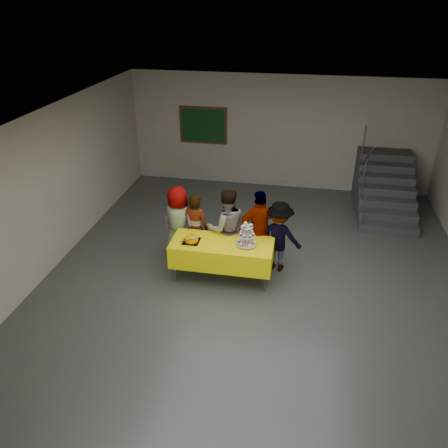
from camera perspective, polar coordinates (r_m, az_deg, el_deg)
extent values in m
plane|color=#4C514C|center=(8.08, 3.97, -8.78)|extent=(10.00, 10.00, 0.00)
cube|color=#ADA18B|center=(11.91, 7.27, 11.74)|extent=(8.00, 0.04, 3.00)
cube|color=#ADA18B|center=(8.60, -23.16, 2.91)|extent=(0.04, 10.00, 3.00)
cube|color=silver|center=(6.71, 4.83, 12.09)|extent=(8.00, 10.00, 0.04)
cube|color=#999999|center=(12.38, 6.86, 5.33)|extent=(7.90, 0.03, 0.12)
cylinder|color=#595960|center=(8.16, -6.47, -5.33)|extent=(0.04, 0.04, 0.73)
cylinder|color=#595960|center=(7.89, 5.38, -6.59)|extent=(0.04, 0.04, 0.73)
cylinder|color=#595960|center=(8.63, -5.39, -3.23)|extent=(0.04, 0.04, 0.73)
cylinder|color=#595960|center=(8.37, 5.79, -4.34)|extent=(0.04, 0.04, 0.73)
cube|color=#595960|center=(8.02, -0.26, -2.62)|extent=(1.80, 0.70, 0.02)
cube|color=#FFEB05|center=(8.12, -0.26, -3.77)|extent=(1.88, 0.78, 0.44)
cylinder|color=silver|center=(7.94, 2.96, -2.71)|extent=(0.18, 0.18, 0.01)
cylinder|color=silver|center=(7.84, 3.00, -1.43)|extent=(0.02, 0.02, 0.42)
cylinder|color=silver|center=(7.93, 2.97, -2.56)|extent=(0.38, 0.38, 0.01)
cylinder|color=silver|center=(7.84, 3.00, -1.49)|extent=(0.30, 0.30, 0.01)
cylinder|color=silver|center=(7.76, 3.03, -0.40)|extent=(0.22, 0.22, 0.01)
cube|color=black|center=(8.05, -4.28, -2.24)|extent=(0.30, 0.30, 0.02)
cylinder|color=#FF9E00|center=(8.03, -4.29, -1.97)|extent=(0.25, 0.25, 0.07)
ellipsoid|color=#FF9E00|center=(8.01, -4.30, -1.75)|extent=(0.25, 0.25, 0.05)
ellipsoid|color=white|center=(7.97, -4.05, -1.80)|extent=(0.08, 0.08, 0.02)
cube|color=silver|center=(7.90, -4.68, -2.10)|extent=(0.30, 0.16, 0.04)
imported|color=slate|center=(8.74, -5.96, 0.18)|extent=(0.87, 0.72, 1.53)
imported|color=slate|center=(8.61, -3.75, -0.51)|extent=(0.55, 0.39, 1.43)
imported|color=#5C5D65|center=(8.43, 0.34, -0.50)|extent=(0.94, 0.84, 1.60)
imported|color=slate|center=(8.37, 4.71, -0.77)|extent=(1.02, 0.67, 1.61)
imported|color=slate|center=(8.37, 7.15, -1.63)|extent=(1.00, 0.69, 1.43)
cube|color=#424447|center=(10.54, 20.64, -0.57)|extent=(1.30, 0.30, 0.18)
cube|color=#424447|center=(10.76, 20.51, 0.61)|extent=(1.30, 0.30, 0.36)
cube|color=#424447|center=(10.99, 20.38, 1.74)|extent=(1.30, 0.30, 0.54)
cube|color=#424447|center=(11.22, 20.26, 2.83)|extent=(1.30, 0.30, 0.72)
cube|color=#424447|center=(11.45, 20.15, 3.87)|extent=(1.30, 0.30, 0.90)
cube|color=#424447|center=(11.69, 20.04, 4.87)|extent=(1.30, 0.30, 1.08)
cube|color=#424447|center=(11.93, 19.93, 5.83)|extent=(1.30, 0.30, 1.26)
cube|color=#424447|center=(12.21, 19.76, 6.36)|extent=(1.30, 0.30, 1.26)
cylinder|color=#595960|center=(10.23, 17.73, 1.35)|extent=(0.04, 0.04, 0.90)
cylinder|color=#595960|center=(10.74, 17.77, 5.82)|extent=(0.04, 0.04, 0.90)
cylinder|color=#595960|center=(11.41, 17.77, 10.03)|extent=(0.04, 0.04, 0.90)
cylinder|color=#595960|center=(10.64, 18.11, 8.16)|extent=(0.04, 1.85, 1.20)
cube|color=#472B16|center=(12.15, -2.72, 12.75)|extent=(1.30, 0.04, 1.00)
cube|color=#133B16|center=(12.12, -2.75, 12.72)|extent=(1.18, 0.02, 0.88)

